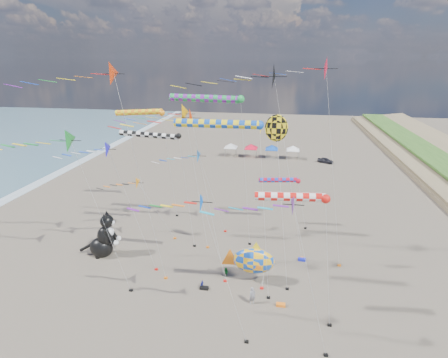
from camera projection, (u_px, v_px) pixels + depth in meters
name	position (u px, v px, depth m)	size (l,w,h in m)	color
ground	(196.00, 348.00, 29.45)	(260.00, 260.00, 0.00)	brown
delta_kite_0	(186.00, 207.00, 26.69)	(9.97, 1.84, 13.63)	blue
delta_kite_1	(136.00, 183.00, 45.40)	(9.62, 1.74, 8.89)	orange
delta_kite_2	(312.00, 71.00, 34.50)	(13.87, 2.53, 23.49)	red
delta_kite_3	(109.00, 76.00, 32.19)	(13.12, 2.32, 23.05)	red
delta_kite_4	(278.00, 78.00, 36.13)	(13.75, 2.90, 22.88)	black
delta_kite_5	(291.00, 205.00, 24.86)	(8.67, 1.65, 14.51)	#5E1B8D
delta_kite_6	(67.00, 143.00, 32.18)	(12.62, 2.46, 17.19)	#198A2F
delta_kite_7	(180.00, 116.00, 39.82)	(10.98, 2.68, 18.39)	#E79B06
delta_kite_8	(183.00, 121.00, 33.01)	(11.05, 2.14, 18.86)	#E83003
delta_kite_9	(200.00, 155.00, 45.97)	(8.94, 2.10, 12.30)	blue
delta_kite_10	(105.00, 151.00, 36.35)	(10.02, 1.98, 15.30)	#211BDA
windsock_0	(142.00, 113.00, 49.38)	(8.45, 0.85, 16.24)	orange
windsock_1	(295.00, 198.00, 28.39)	(7.37, 0.77, 12.85)	red
windsock_2	(152.00, 136.00, 41.21)	(8.83, 0.69, 14.85)	black
windsock_3	(209.00, 99.00, 40.38)	(10.00, 0.91, 19.13)	green
windsock_4	(221.00, 125.00, 30.45)	(9.24, 0.79, 18.10)	#1249B7
windsock_5	(281.00, 180.00, 48.17)	(7.06, 0.71, 7.51)	red
angelfish_kite	(274.00, 129.00, 33.54)	(3.74, 3.02, 18.08)	yellow
cat_inflatable	(102.00, 234.00, 42.28)	(4.32, 2.16, 5.83)	black
fish_inflatable	(253.00, 261.00, 37.16)	(5.91, 2.15, 4.99)	#1249B5
person_adult	(252.00, 296.00, 34.46)	(0.68, 0.45, 1.87)	gray
child_green	(226.00, 272.00, 38.89)	(0.54, 0.42, 1.10)	#167528
child_blue	(202.00, 284.00, 36.97)	(0.55, 0.23, 0.94)	#2A31A9
kite_bag_0	(281.00, 305.00, 34.36)	(0.90, 0.44, 0.30)	orange
kite_bag_1	(204.00, 288.00, 36.86)	(0.90, 0.44, 0.30)	black
kite_bag_2	(302.00, 259.00, 42.05)	(0.90, 0.44, 0.30)	#141ED0
tent_row	(262.00, 145.00, 84.02)	(19.20, 4.20, 3.80)	silver
parked_car	(325.00, 160.00, 80.67)	(1.44, 3.59, 1.22)	#26262D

